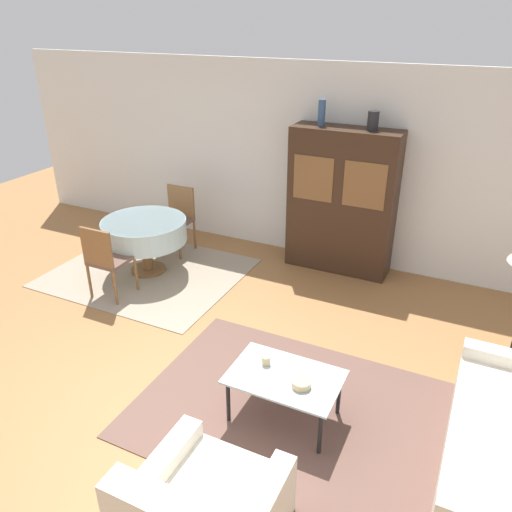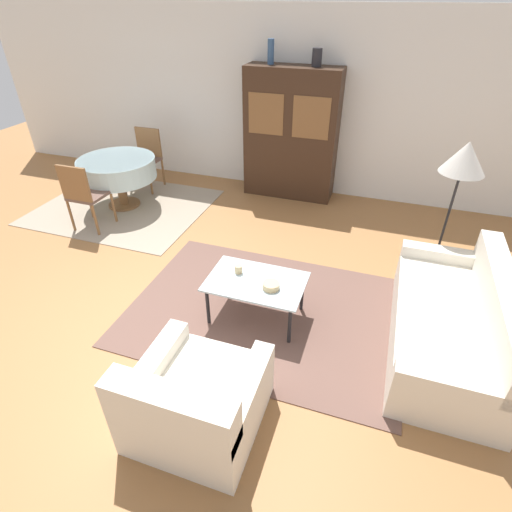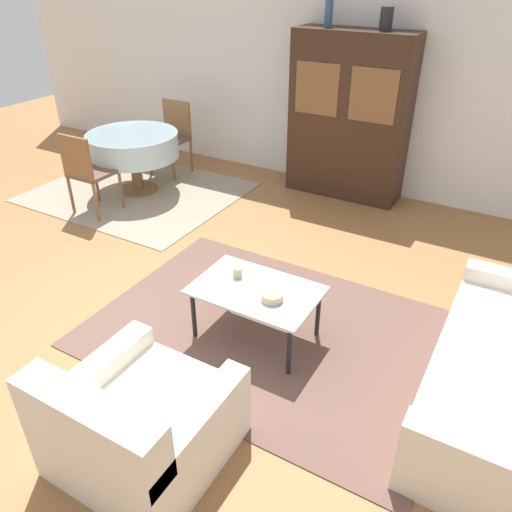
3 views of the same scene
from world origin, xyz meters
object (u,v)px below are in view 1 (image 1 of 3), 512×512
(coffee_table, at_px, (285,380))
(dining_chair_near, at_px, (105,257))
(dining_chair_far, at_px, (178,215))
(cup, at_px, (266,360))
(bowl, at_px, (301,383))
(vase_short, at_px, (373,121))
(display_cabinet, at_px, (342,202))
(dining_table, at_px, (144,231))
(vase_tall, at_px, (322,113))

(coffee_table, relative_size, dining_chair_near, 1.00)
(dining_chair_far, distance_m, cup, 3.56)
(bowl, bearing_deg, dining_chair_near, 160.70)
(vase_short, bearing_deg, coffee_table, -87.06)
(display_cabinet, distance_m, cup, 3.00)
(vase_short, bearing_deg, dining_chair_far, -169.42)
(dining_table, distance_m, dining_chair_near, 0.78)
(display_cabinet, xyz_separation_m, dining_chair_far, (-2.32, -0.49, -0.42))
(dining_chair_near, xyz_separation_m, cup, (2.57, -0.90, -0.06))
(dining_table, bearing_deg, dining_chair_far, 90.00)
(coffee_table, xyz_separation_m, cup, (-0.21, 0.07, 0.09))
(cup, distance_m, vase_short, 3.34)
(dining_table, relative_size, vase_tall, 3.49)
(vase_short, bearing_deg, bowl, -83.95)
(display_cabinet, bearing_deg, vase_short, 0.17)
(display_cabinet, distance_m, bowl, 3.19)
(dining_table, xyz_separation_m, dining_chair_far, (0.00, 0.78, -0.05))
(display_cabinet, bearing_deg, dining_chair_near, -138.43)
(dining_chair_near, distance_m, bowl, 3.13)
(display_cabinet, xyz_separation_m, dining_chair_near, (-2.32, -2.06, -0.42))
(dining_chair_far, distance_m, vase_short, 3.07)
(cup, height_order, vase_tall, vase_tall)
(bowl, bearing_deg, cup, 160.23)
(coffee_table, relative_size, vase_short, 4.09)
(dining_chair_near, bearing_deg, vase_tall, 46.28)
(coffee_table, xyz_separation_m, display_cabinet, (-0.46, 3.03, 0.56))
(dining_chair_far, bearing_deg, coffee_table, 137.62)
(dining_table, height_order, bowl, dining_table)
(bowl, bearing_deg, vase_short, 96.05)
(coffee_table, distance_m, dining_chair_far, 3.77)
(display_cabinet, xyz_separation_m, dining_table, (-2.32, -1.27, -0.37))
(bowl, relative_size, vase_short, 0.69)
(coffee_table, relative_size, vase_tall, 2.95)
(coffee_table, xyz_separation_m, vase_tall, (-0.81, 3.03, 1.69))
(dining_table, bearing_deg, cup, -33.16)
(dining_table, xyz_separation_m, cup, (2.57, -1.68, -0.10))
(dining_table, bearing_deg, vase_tall, 32.92)
(display_cabinet, relative_size, vase_tall, 6.00)
(coffee_table, xyz_separation_m, vase_short, (-0.16, 3.03, 1.65))
(dining_chair_near, distance_m, cup, 2.73)
(dining_chair_near, xyz_separation_m, vase_short, (2.63, 2.06, 1.50))
(coffee_table, height_order, vase_tall, vase_tall)
(cup, bearing_deg, bowl, -19.77)
(vase_tall, bearing_deg, cup, -78.43)
(cup, bearing_deg, coffee_table, -19.62)
(dining_chair_near, relative_size, cup, 11.43)
(display_cabinet, bearing_deg, vase_tall, 179.85)
(dining_chair_far, bearing_deg, vase_short, -169.42)
(bowl, bearing_deg, vase_tall, 107.70)
(display_cabinet, xyz_separation_m, vase_short, (0.31, 0.00, 1.09))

